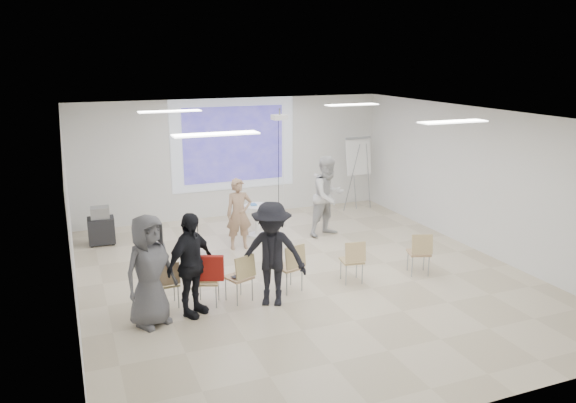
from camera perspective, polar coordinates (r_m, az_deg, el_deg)
name	(u,v)px	position (r m, az deg, el deg)	size (l,w,h in m)	color
floor	(304,278)	(10.70, 1.61, -7.76)	(8.00, 9.00, 0.10)	beige
ceiling	(305,113)	(9.94, 1.74, 8.99)	(8.00, 9.00, 0.10)	white
wall_back	(233,157)	(14.40, -5.58, 4.47)	(8.00, 0.10, 3.00)	silver
wall_left	(66,223)	(9.41, -21.59, -2.00)	(0.10, 9.00, 3.00)	silver
wall_right	(483,181)	(12.36, 19.18, 2.02)	(0.10, 9.00, 3.00)	silver
projection_halo	(234,144)	(14.28, -5.54, 5.81)	(3.20, 0.01, 2.30)	silver
projection_image	(234,144)	(14.27, -5.52, 5.80)	(2.60, 0.01, 1.90)	#372FA0
pedestal_table	(257,219)	(12.81, -3.12, -1.74)	(0.63, 0.63, 0.75)	white
player_left	(239,209)	(11.91, -5.01, -0.80)	(0.63, 0.43, 1.73)	tan
player_right	(328,192)	(12.76, 4.12, 0.97)	(0.98, 0.79, 2.04)	silver
controller_left	(243,193)	(12.12, -4.57, 0.83)	(0.04, 0.12, 0.04)	silver
controller_right	(317,175)	(12.82, 2.93, 2.70)	(0.04, 0.13, 0.04)	silver
chair_far_left	(167,281)	(9.42, -12.18, -7.86)	(0.39, 0.42, 0.81)	tan
chair_left_mid	(207,279)	(9.36, -8.25, -7.75)	(0.51, 0.53, 0.82)	tan
chair_left_inner	(241,274)	(9.45, -4.77, -7.36)	(0.52, 0.53, 0.84)	tan
chair_center	(291,264)	(9.80, 0.34, -6.35)	(0.51, 0.53, 0.88)	tan
chair_right_inner	(353,258)	(10.24, 6.64, -5.73)	(0.44, 0.46, 0.82)	tan
chair_right_far	(420,250)	(10.82, 13.27, -4.84)	(0.50, 0.52, 0.83)	tan
red_jacket	(210,268)	(9.14, -7.91, -6.73)	(0.43, 0.10, 0.41)	maroon
laptop	(238,275)	(9.53, -5.07, -7.45)	(0.31, 0.22, 0.02)	black
audience_left	(190,257)	(8.94, -9.90, -5.62)	(1.13, 0.68, 1.94)	black
audience_mid	(272,247)	(9.17, -1.67, -4.67)	(1.29, 0.70, 1.99)	black
audience_outer	(149,264)	(8.75, -13.94, -6.19)	(0.96, 0.63, 1.97)	#59595E
flipchart_easel	(358,157)	(14.90, 7.15, 4.55)	(0.85, 0.64, 1.96)	gray
av_cart	(101,227)	(12.94, -18.45, -2.48)	(0.58, 0.47, 0.84)	black
ceiling_projector	(280,124)	(11.39, -0.84, 7.89)	(0.30, 0.25, 3.00)	white
fluor_panel_nw	(170,111)	(11.29, -11.92, 8.96)	(1.20, 0.30, 0.02)	white
fluor_panel_ne	(352,105)	(12.61, 6.51, 9.74)	(1.20, 0.30, 0.02)	white
fluor_panel_sw	(216,134)	(7.89, -7.34, 6.81)	(1.20, 0.30, 0.02)	white
fluor_panel_se	(453,122)	(9.69, 16.41, 7.78)	(1.20, 0.30, 0.02)	white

